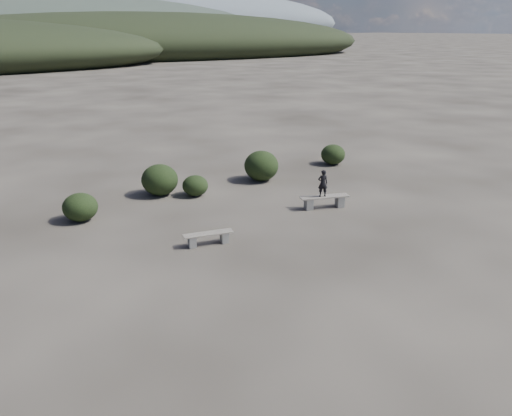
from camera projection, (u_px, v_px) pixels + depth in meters
ground at (322, 285)px, 13.35m from camera, size 1200.00×1200.00×0.00m
bench_left at (208, 237)px, 15.77m from camera, size 1.62×0.62×0.40m
bench_right at (324, 201)px, 18.99m from camera, size 1.92×0.94×0.47m
seated_person at (323, 183)px, 18.72m from camera, size 0.44×0.37×1.03m
shrub_a at (80, 207)px, 17.68m from camera, size 1.23×1.23×1.00m
shrub_b at (160, 180)px, 20.38m from camera, size 1.49×1.49×1.28m
shrub_c at (195, 186)px, 20.36m from camera, size 1.06×1.06×0.84m
shrub_d at (261, 166)px, 22.33m from camera, size 1.54×1.54×1.35m
shrub_e at (333, 154)px, 25.04m from camera, size 1.21×1.21×1.01m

